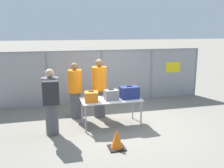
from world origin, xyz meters
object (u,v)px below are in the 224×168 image
at_px(suitcase_grey, 111,95).
at_px(security_worker_near, 99,88).
at_px(security_worker_far, 75,90).
at_px(traffic_cone, 117,140).
at_px(inspection_table, 111,101).
at_px(utility_trailer, 109,82).
at_px(suitcase_orange, 91,97).
at_px(traveler_hooded, 51,100).
at_px(suitcase_navy, 129,93).

xyz_separation_m(suitcase_grey, security_worker_near, (-0.15, 0.86, 0.02)).
bearing_deg(security_worker_near, security_worker_far, -13.57).
bearing_deg(traffic_cone, inspection_table, 80.83).
relative_size(security_worker_near, security_worker_far, 1.06).
relative_size(inspection_table, utility_trailer, 0.38).
bearing_deg(utility_trailer, security_worker_far, -121.50).
height_order(suitcase_orange, traveler_hooded, traveler_hooded).
distance_m(inspection_table, traveler_hooded, 1.65).
bearing_deg(suitcase_grey, suitcase_orange, -177.34).
xyz_separation_m(inspection_table, utility_trailer, (0.89, 3.77, -0.28)).
distance_m(security_worker_far, traffic_cone, 2.47).
height_order(traveler_hooded, security_worker_near, security_worker_near).
distance_m(suitcase_grey, traffic_cone, 1.51).
bearing_deg(inspection_table, suitcase_orange, -169.42).
bearing_deg(security_worker_far, traveler_hooded, 56.98).
height_order(suitcase_orange, security_worker_near, security_worker_near).
xyz_separation_m(inspection_table, traffic_cone, (-0.23, -1.41, -0.49)).
bearing_deg(utility_trailer, inspection_table, -103.24).
bearing_deg(suitcase_grey, utility_trailer, 76.91).
xyz_separation_m(traveler_hooded, utility_trailer, (2.49, 4.06, -0.52)).
bearing_deg(traffic_cone, suitcase_navy, 61.18).
distance_m(suitcase_orange, suitcase_grey, 0.56).
relative_size(suitcase_navy, security_worker_near, 0.29).
height_order(inspection_table, traffic_cone, inspection_table).
bearing_deg(suitcase_orange, security_worker_far, 107.67).
relative_size(suitcase_grey, security_worker_near, 0.22).
bearing_deg(inspection_table, traffic_cone, -99.17).
bearing_deg(security_worker_near, traveler_hooded, 30.90).
height_order(traveler_hooded, traffic_cone, traveler_hooded).
bearing_deg(traveler_hooded, security_worker_near, 30.62).
bearing_deg(suitcase_orange, utility_trailer, 69.44).
distance_m(suitcase_orange, security_worker_near, 0.98).
height_order(utility_trailer, traffic_cone, utility_trailer).
bearing_deg(suitcase_grey, security_worker_near, 100.00).
relative_size(suitcase_orange, suitcase_navy, 0.74).
xyz_separation_m(suitcase_orange, traveler_hooded, (-1.04, -0.18, 0.04)).
xyz_separation_m(security_worker_near, security_worker_far, (-0.72, 0.10, -0.05)).
relative_size(suitcase_orange, traffic_cone, 0.83).
bearing_deg(traveler_hooded, utility_trailer, 52.63).
relative_size(suitcase_orange, security_worker_near, 0.22).
xyz_separation_m(suitcase_grey, suitcase_navy, (0.52, 0.01, 0.03)).
relative_size(utility_trailer, traffic_cone, 9.45).
relative_size(inspection_table, suitcase_orange, 4.28).
relative_size(inspection_table, security_worker_far, 0.98).
distance_m(suitcase_navy, security_worker_near, 1.08).
bearing_deg(security_worker_near, suitcase_orange, 59.84).
bearing_deg(security_worker_far, traffic_cone, 104.71).
distance_m(suitcase_navy, traveler_hooded, 2.13).
xyz_separation_m(suitcase_navy, security_worker_near, (-0.67, 0.85, -0.01)).
bearing_deg(suitcase_navy, utility_trailer, 84.38).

